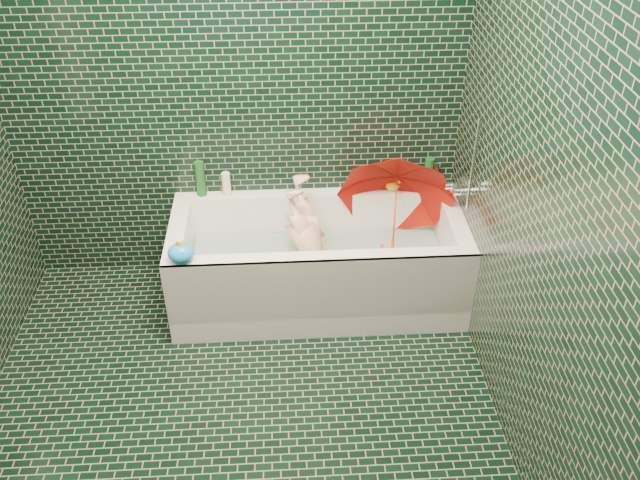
{
  "coord_description": "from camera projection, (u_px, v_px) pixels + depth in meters",
  "views": [
    {
      "loc": [
        0.27,
        -2.17,
        2.72
      ],
      "look_at": [
        0.45,
        0.82,
        0.57
      ],
      "focal_mm": 38.0,
      "sensor_mm": 36.0,
      "label": 1
    }
  ],
  "objects": [
    {
      "name": "bath_toy",
      "position": [
        181.0,
        253.0,
        3.52
      ],
      "size": [
        0.15,
        0.13,
        0.14
      ],
      "rotation": [
        0.0,
        0.0,
        -0.12
      ],
      "color": "#1B85F4",
      "rests_on": "bathtub"
    },
    {
      "name": "bottle_right_tall",
      "position": [
        428.0,
        174.0,
        4.09
      ],
      "size": [
        0.07,
        0.07,
        0.22
      ],
      "primitive_type": "cylinder",
      "rotation": [
        0.0,
        0.0,
        -0.43
      ],
      "color": "#154C1C",
      "rests_on": "bathtub"
    },
    {
      "name": "faucet",
      "position": [
        464.0,
        185.0,
        3.77
      ],
      "size": [
        0.18,
        0.19,
        0.55
      ],
      "color": "silver",
      "rests_on": "wall_right"
    },
    {
      "name": "bath_mat",
      "position": [
        318.0,
        276.0,
        4.09
      ],
      "size": [
        1.35,
        0.47,
        0.01
      ],
      "primitive_type": "cube",
      "color": "green",
      "rests_on": "bathtub"
    },
    {
      "name": "bottle_right_pump",
      "position": [
        434.0,
        176.0,
        4.12
      ],
      "size": [
        0.05,
        0.05,
        0.17
      ],
      "primitive_type": "cylinder",
      "rotation": [
        0.0,
        0.0,
        -0.1
      ],
      "color": "silver",
      "rests_on": "bathtub"
    },
    {
      "name": "wall_back",
      "position": [
        233.0,
        82.0,
        3.74
      ],
      "size": [
        2.8,
        0.0,
        2.8
      ],
      "primitive_type": "plane",
      "rotation": [
        1.57,
        0.0,
        0.0
      ],
      "color": "black",
      "rests_on": "floor"
    },
    {
      "name": "water",
      "position": [
        318.0,
        257.0,
        4.01
      ],
      "size": [
        1.48,
        0.53,
        0.0
      ],
      "primitive_type": "cube",
      "color": "silver",
      "rests_on": "bathtub"
    },
    {
      "name": "rubber_duck",
      "position": [
        394.0,
        185.0,
        4.12
      ],
      "size": [
        0.1,
        0.07,
        0.09
      ],
      "rotation": [
        0.0,
        0.0,
        -0.02
      ],
      "color": "yellow",
      "rests_on": "bathtub"
    },
    {
      "name": "wall_right",
      "position": [
        548.0,
        213.0,
        2.67
      ],
      "size": [
        0.0,
        2.8,
        2.8
      ],
      "primitive_type": "plane",
      "rotation": [
        1.57,
        0.0,
        -1.57
      ],
      "color": "black",
      "rests_on": "floor"
    },
    {
      "name": "soap_bottle_a",
      "position": [
        436.0,
        190.0,
        4.15
      ],
      "size": [
        0.13,
        0.13,
        0.28
      ],
      "primitive_type": "imported",
      "rotation": [
        0.0,
        0.0,
        -0.2
      ],
      "color": "white",
      "rests_on": "bathtub"
    },
    {
      "name": "soap_bottle_b",
      "position": [
        426.0,
        187.0,
        4.17
      ],
      "size": [
        0.1,
        0.11,
        0.2
      ],
      "primitive_type": "imported",
      "rotation": [
        0.0,
        0.0,
        0.18
      ],
      "color": "#532079",
      "rests_on": "bathtub"
    },
    {
      "name": "child",
      "position": [
        312.0,
        252.0,
        4.04
      ],
      "size": [
        1.01,
        0.63,
        0.41
      ],
      "primitive_type": "imported",
      "rotation": [
        -1.37,
        0.0,
        -1.91
      ],
      "color": "#F6BB9A",
      "rests_on": "bathtub"
    },
    {
      "name": "bottle_left_short",
      "position": [
        226.0,
        184.0,
        4.06
      ],
      "size": [
        0.07,
        0.07,
        0.15
      ],
      "primitive_type": "cylinder",
      "rotation": [
        0.0,
        0.0,
        -0.39
      ],
      "color": "white",
      "rests_on": "bathtub"
    },
    {
      "name": "floor",
      "position": [
        239.0,
        434.0,
        3.33
      ],
      "size": [
        2.8,
        2.8,
        0.0
      ],
      "primitive_type": "plane",
      "color": "black",
      "rests_on": "ground"
    },
    {
      "name": "soap_bottle_c",
      "position": [
        420.0,
        189.0,
        4.16
      ],
      "size": [
        0.17,
        0.17,
        0.18
      ],
      "primitive_type": "imported",
      "rotation": [
        0.0,
        0.0,
        -0.2
      ],
      "color": "#154C1C",
      "rests_on": "bathtub"
    },
    {
      "name": "bottle_left_tall",
      "position": [
        200.0,
        179.0,
        4.04
      ],
      "size": [
        0.07,
        0.07,
        0.22
      ],
      "primitive_type": "cylinder",
      "rotation": [
        0.0,
        0.0,
        0.11
      ],
      "color": "#154C1C",
      "rests_on": "bathtub"
    },
    {
      "name": "bathtub",
      "position": [
        318.0,
        271.0,
        4.05
      ],
      "size": [
        1.7,
        0.75,
        0.55
      ],
      "color": "white",
      "rests_on": "floor"
    },
    {
      "name": "umbrella",
      "position": [
        395.0,
        212.0,
        3.92
      ],
      "size": [
        0.95,
        0.94,
        0.97
      ],
      "primitive_type": "imported",
      "rotation": [
        0.39,
        -0.38,
        -0.34
      ],
      "color": "red",
      "rests_on": "bathtub"
    }
  ]
}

